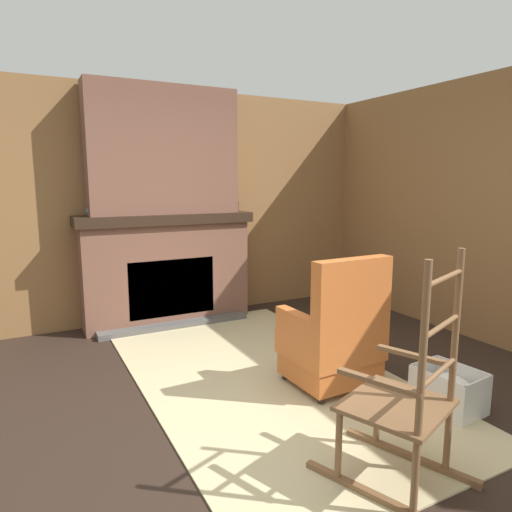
% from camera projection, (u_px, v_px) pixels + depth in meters
% --- Properties ---
extents(ground_plane, '(14.00, 14.00, 0.00)m').
position_uv_depth(ground_plane, '(272.00, 417.00, 3.14)').
color(ground_plane, '#2D2119').
extents(wood_panel_wall_left, '(0.06, 5.84, 2.64)m').
position_uv_depth(wood_panel_wall_left, '(160.00, 206.00, 5.25)').
color(wood_panel_wall_left, olive).
rests_on(wood_panel_wall_left, ground).
extents(fireplace_hearth, '(0.59, 1.95, 1.25)m').
position_uv_depth(fireplace_hearth, '(167.00, 269.00, 5.16)').
color(fireplace_hearth, brown).
rests_on(fireplace_hearth, ground).
extents(chimney_breast, '(0.33, 1.63, 1.37)m').
position_uv_depth(chimney_breast, '(163.00, 151.00, 4.96)').
color(chimney_breast, brown).
rests_on(chimney_breast, fireplace_hearth).
extents(area_rug, '(3.46, 1.94, 0.01)m').
position_uv_depth(area_rug, '(264.00, 376.00, 3.79)').
color(area_rug, '#C6B789').
rests_on(area_rug, ground).
extents(armchair, '(0.62, 0.68, 1.06)m').
position_uv_depth(armchair, '(335.00, 341.00, 3.55)').
color(armchair, '#C6662D').
rests_on(armchair, ground).
extents(rocking_chair, '(0.92, 0.75, 1.27)m').
position_uv_depth(rocking_chair, '(404.00, 408.00, 2.39)').
color(rocking_chair, brown).
rests_on(rocking_chair, ground).
extents(firewood_stack, '(0.41, 0.41, 0.23)m').
position_uv_depth(firewood_stack, '(325.00, 327.00, 4.80)').
color(firewood_stack, brown).
rests_on(firewood_stack, ground).
extents(laundry_basket, '(0.47, 0.38, 0.30)m').
position_uv_depth(laundry_basket, '(449.00, 389.00, 3.23)').
color(laundry_basket, white).
rests_on(laundry_basket, ground).
extents(oil_lamp_vase, '(0.12, 0.12, 0.27)m').
position_uv_depth(oil_lamp_vase, '(91.00, 207.00, 4.74)').
color(oil_lamp_vase, '#47708E').
rests_on(oil_lamp_vase, fireplace_hearth).
extents(storage_case, '(0.16, 0.20, 0.12)m').
position_uv_depth(storage_case, '(229.00, 206.00, 5.45)').
color(storage_case, brown).
rests_on(storage_case, fireplace_hearth).
extents(decorative_plate_on_mantel, '(0.07, 0.27, 0.26)m').
position_uv_depth(decorative_plate_on_mantel, '(169.00, 202.00, 5.13)').
color(decorative_plate_on_mantel, red).
rests_on(decorative_plate_on_mantel, fireplace_hearth).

